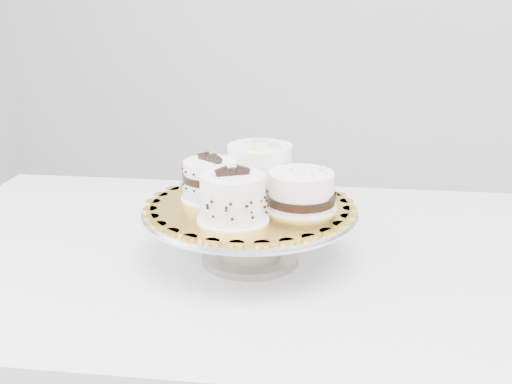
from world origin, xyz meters
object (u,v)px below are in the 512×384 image
(cake_stand, at_px, (250,224))
(cake_banded, at_px, (210,181))
(cake_swirl, at_px, (233,199))
(cake_dots, at_px, (260,168))
(table, at_px, (228,293))
(cake_ribbon, at_px, (302,192))
(cake_board, at_px, (250,206))

(cake_stand, bearing_deg, cake_banded, 174.02)
(cake_swirl, height_order, cake_dots, cake_swirl)
(table, height_order, cake_ribbon, cake_ribbon)
(table, relative_size, cake_swirl, 9.43)
(cake_board, distance_m, cake_banded, 0.08)
(cake_banded, xyz_separation_m, cake_ribbon, (0.16, 0.00, -0.00))
(cake_banded, bearing_deg, cake_dots, 72.20)
(cake_stand, bearing_deg, table, 152.23)
(cake_banded, height_order, cake_dots, cake_dots)
(cake_stand, xyz_separation_m, cake_swirl, (-0.00, -0.08, 0.07))
(table, relative_size, cake_ribbon, 10.59)
(cake_ribbon, bearing_deg, cake_stand, -178.85)
(cake_swirl, bearing_deg, cake_stand, 55.22)
(cake_board, relative_size, cake_dots, 2.28)
(table, distance_m, cake_swirl, 0.25)
(cake_board, bearing_deg, cake_stand, 0.00)
(cake_dots, bearing_deg, cake_board, -103.57)
(table, height_order, cake_dots, cake_dots)
(cake_banded, height_order, cake_ribbon, cake_banded)
(cake_board, distance_m, cake_dots, 0.09)
(cake_swirl, bearing_deg, cake_ribbon, 10.97)
(cake_stand, distance_m, cake_board, 0.03)
(cake_swirl, relative_size, cake_ribbon, 1.12)
(cake_board, height_order, cake_dots, cake_dots)
(table, distance_m, cake_ribbon, 0.25)
(cake_board, distance_m, cake_swirl, 0.08)
(cake_banded, bearing_deg, cake_swirl, -22.74)
(table, height_order, cake_stand, cake_stand)
(table, bearing_deg, cake_dots, 34.48)
(cake_banded, bearing_deg, cake_stand, 20.51)
(cake_stand, height_order, cake_dots, cake_dots)
(cake_swirl, xyz_separation_m, cake_dots, (-0.01, 0.15, 0.01))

